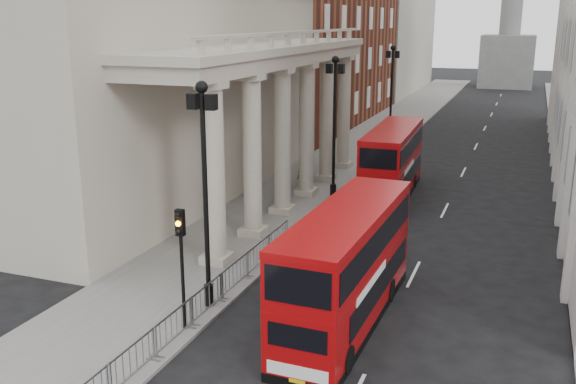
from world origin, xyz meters
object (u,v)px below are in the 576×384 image
at_px(bus_near, 347,265).
at_px(bus_far, 392,161).
at_px(pedestrian_a, 280,189).
at_px(lamp_post_south, 205,181).
at_px(lamp_post_mid, 334,118).
at_px(pedestrian_c, 303,175).
at_px(pedestrian_b, 217,204).
at_px(traffic_light, 181,247).
at_px(lamp_post_north, 391,90).

xyz_separation_m(bus_near, bus_far, (-1.99, 17.30, 0.01)).
xyz_separation_m(bus_far, pedestrian_a, (-5.53, -4.45, -1.18)).
bearing_deg(lamp_post_south, lamp_post_mid, 90.00).
xyz_separation_m(pedestrian_a, pedestrian_c, (0.02, 3.83, -0.05)).
distance_m(bus_near, pedestrian_c, 18.33).
bearing_deg(lamp_post_mid, bus_far, 33.39).
relative_size(lamp_post_mid, pedestrian_c, 5.03).
height_order(lamp_post_south, lamp_post_mid, same).
bearing_deg(pedestrian_a, pedestrian_b, -115.97).
distance_m(lamp_post_south, bus_far, 18.50).
xyz_separation_m(lamp_post_mid, bus_far, (3.09, 2.04, -2.73)).
relative_size(traffic_light, pedestrian_a, 2.45).
bearing_deg(lamp_post_mid, pedestrian_a, -135.31).
height_order(lamp_post_mid, traffic_light, lamp_post_mid).
relative_size(lamp_post_mid, bus_far, 0.85).
bearing_deg(lamp_post_mid, lamp_post_north, 90.00).
distance_m(lamp_post_mid, bus_near, 16.32).
bearing_deg(traffic_light, pedestrian_b, 111.64).
xyz_separation_m(lamp_post_south, bus_near, (5.09, 0.74, -2.74)).
xyz_separation_m(pedestrian_b, pedestrian_c, (2.08, 7.85, -0.02)).
relative_size(lamp_post_mid, lamp_post_north, 1.00).
relative_size(pedestrian_b, pedestrian_c, 1.02).
bearing_deg(bus_near, bus_far, 98.03).
height_order(lamp_post_mid, pedestrian_a, lamp_post_mid).
height_order(lamp_post_south, bus_far, lamp_post_south).
xyz_separation_m(lamp_post_south, bus_far, (3.09, 18.04, -2.73)).
xyz_separation_m(lamp_post_south, pedestrian_b, (-4.50, 9.57, -3.94)).
distance_m(lamp_post_south, pedestrian_c, 18.03).
bearing_deg(lamp_post_south, pedestrian_a, 100.18).
height_order(bus_near, pedestrian_b, bus_near).
bearing_deg(pedestrian_a, traffic_light, -79.55).
distance_m(lamp_post_north, pedestrian_a, 18.98).
bearing_deg(pedestrian_b, lamp_post_north, -97.25).
xyz_separation_m(lamp_post_north, bus_far, (3.09, -13.96, -2.73)).
bearing_deg(pedestrian_b, pedestrian_a, -113.09).
height_order(bus_far, pedestrian_b, bus_far).
bearing_deg(traffic_light, pedestrian_a, 99.24).
bearing_deg(lamp_post_mid, pedestrian_b, -125.00).
relative_size(traffic_light, bus_far, 0.44).
distance_m(lamp_post_north, bus_far, 14.56).
relative_size(bus_far, pedestrian_c, 5.89).
relative_size(pedestrian_a, pedestrian_b, 1.03).
xyz_separation_m(lamp_post_south, pedestrian_c, (-2.42, 17.42, -3.96)).
height_order(lamp_post_north, traffic_light, lamp_post_north).
distance_m(bus_far, pedestrian_c, 5.69).
relative_size(pedestrian_a, pedestrian_c, 1.06).
relative_size(traffic_light, pedestrian_b, 2.54).
relative_size(lamp_post_north, pedestrian_a, 4.75).
bearing_deg(lamp_post_south, pedestrian_b, 115.18).
xyz_separation_m(lamp_post_south, traffic_light, (0.10, -2.02, -1.80)).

